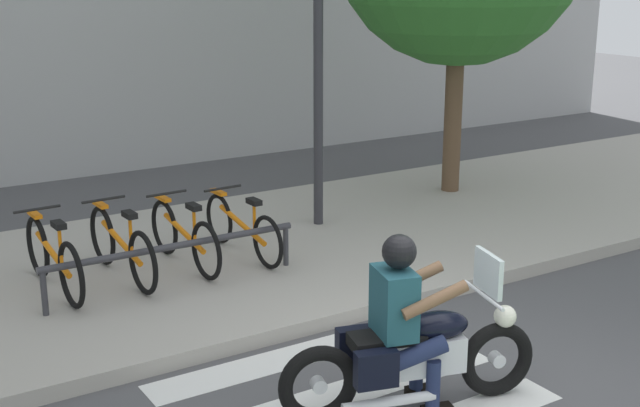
{
  "coord_description": "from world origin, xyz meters",
  "views": [
    {
      "loc": [
        -4.18,
        -4.3,
        3.31
      ],
      "look_at": [
        -0.01,
        2.3,
        1.13
      ],
      "focal_mm": 47.45,
      "sensor_mm": 36.0,
      "label": 1
    }
  ],
  "objects_px": {
    "bicycle_1": "(121,246)",
    "bicycle_2": "(184,236)",
    "bicycle_0": "(53,258)",
    "bicycle_3": "(242,227)",
    "motorcycle": "(412,355)",
    "bike_rack": "(174,251)",
    "rider": "(404,311)",
    "street_lamp": "(318,16)"
  },
  "relations": [
    {
      "from": "rider",
      "to": "motorcycle",
      "type": "bearing_deg",
      "value": -18.06
    },
    {
      "from": "bike_rack",
      "to": "bicycle_0",
      "type": "bearing_deg",
      "value": 152.44
    },
    {
      "from": "bicycle_3",
      "to": "bicycle_0",
      "type": "bearing_deg",
      "value": -179.95
    },
    {
      "from": "bicycle_1",
      "to": "bicycle_2",
      "type": "distance_m",
      "value": 0.71
    },
    {
      "from": "motorcycle",
      "to": "bicycle_1",
      "type": "bearing_deg",
      "value": 106.23
    },
    {
      "from": "bicycle_1",
      "to": "rider",
      "type": "bearing_deg",
      "value": -74.78
    },
    {
      "from": "motorcycle",
      "to": "bike_rack",
      "type": "height_order",
      "value": "motorcycle"
    },
    {
      "from": "bicycle_0",
      "to": "bicycle_3",
      "type": "relative_size",
      "value": 1.01
    },
    {
      "from": "bicycle_1",
      "to": "bicycle_0",
      "type": "bearing_deg",
      "value": -179.98
    },
    {
      "from": "bicycle_1",
      "to": "bicycle_2",
      "type": "height_order",
      "value": "bicycle_1"
    },
    {
      "from": "bicycle_1",
      "to": "bike_rack",
      "type": "distance_m",
      "value": 0.66
    },
    {
      "from": "bicycle_0",
      "to": "bicycle_3",
      "type": "distance_m",
      "value": 2.12
    },
    {
      "from": "bicycle_1",
      "to": "street_lamp",
      "type": "xyz_separation_m",
      "value": [
        2.81,
        0.6,
        2.25
      ]
    },
    {
      "from": "rider",
      "to": "bicycle_1",
      "type": "relative_size",
      "value": 0.82
    },
    {
      "from": "bicycle_0",
      "to": "bike_rack",
      "type": "bearing_deg",
      "value": -27.56
    },
    {
      "from": "bicycle_2",
      "to": "bicycle_3",
      "type": "height_order",
      "value": "bicycle_2"
    },
    {
      "from": "motorcycle",
      "to": "bicycle_0",
      "type": "relative_size",
      "value": 1.21
    },
    {
      "from": "motorcycle",
      "to": "bicycle_2",
      "type": "relative_size",
      "value": 1.25
    },
    {
      "from": "bicycle_2",
      "to": "rider",
      "type": "bearing_deg",
      "value": -85.83
    },
    {
      "from": "bicycle_0",
      "to": "bike_rack",
      "type": "xyz_separation_m",
      "value": [
        1.06,
        -0.55,
        0.04
      ]
    },
    {
      "from": "motorcycle",
      "to": "rider",
      "type": "xyz_separation_m",
      "value": [
        -0.07,
        0.02,
        0.36
      ]
    },
    {
      "from": "bicycle_1",
      "to": "bicycle_3",
      "type": "bearing_deg",
      "value": 0.06
    },
    {
      "from": "motorcycle",
      "to": "bicycle_2",
      "type": "bearing_deg",
      "value": 95.33
    },
    {
      "from": "bicycle_1",
      "to": "motorcycle",
      "type": "bearing_deg",
      "value": -73.77
    },
    {
      "from": "motorcycle",
      "to": "bicycle_2",
      "type": "xyz_separation_m",
      "value": [
        -0.33,
        3.58,
        0.04
      ]
    },
    {
      "from": "bicycle_1",
      "to": "street_lamp",
      "type": "height_order",
      "value": "street_lamp"
    },
    {
      "from": "bicycle_3",
      "to": "rider",
      "type": "bearing_deg",
      "value": -97.19
    },
    {
      "from": "bicycle_2",
      "to": "bike_rack",
      "type": "bearing_deg",
      "value": -122.53
    },
    {
      "from": "bicycle_2",
      "to": "bicycle_3",
      "type": "distance_m",
      "value": 0.71
    },
    {
      "from": "rider",
      "to": "bike_rack",
      "type": "xyz_separation_m",
      "value": [
        -0.61,
        3.0,
        -0.27
      ]
    },
    {
      "from": "rider",
      "to": "bicycle_2",
      "type": "distance_m",
      "value": 3.58
    },
    {
      "from": "motorcycle",
      "to": "bicycle_0",
      "type": "xyz_separation_m",
      "value": [
        -1.75,
        3.58,
        0.06
      ]
    },
    {
      "from": "bicycle_2",
      "to": "bike_rack",
      "type": "distance_m",
      "value": 0.66
    },
    {
      "from": "bicycle_2",
      "to": "bike_rack",
      "type": "relative_size",
      "value": 0.61
    },
    {
      "from": "bicycle_3",
      "to": "bike_rack",
      "type": "xyz_separation_m",
      "value": [
        -1.06,
        -0.56,
        0.07
      ]
    },
    {
      "from": "motorcycle",
      "to": "bike_rack",
      "type": "distance_m",
      "value": 3.1
    },
    {
      "from": "bike_rack",
      "to": "rider",
      "type": "bearing_deg",
      "value": -78.45
    },
    {
      "from": "bicycle_0",
      "to": "bicycle_2",
      "type": "height_order",
      "value": "bicycle_0"
    },
    {
      "from": "bicycle_2",
      "to": "street_lamp",
      "type": "distance_m",
      "value": 3.14
    },
    {
      "from": "bicycle_0",
      "to": "street_lamp",
      "type": "relative_size",
      "value": 0.37
    },
    {
      "from": "bicycle_3",
      "to": "bicycle_2",
      "type": "bearing_deg",
      "value": -179.9
    },
    {
      "from": "bicycle_0",
      "to": "street_lamp",
      "type": "xyz_separation_m",
      "value": [
        3.52,
        0.6,
        2.24
      ]
    }
  ]
}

